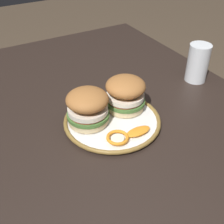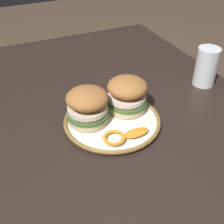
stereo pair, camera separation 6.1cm
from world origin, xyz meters
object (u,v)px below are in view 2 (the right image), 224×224
(drinking_glass, at_px, (206,69))
(sandwich_half_right, at_px, (127,94))
(dinner_plate, at_px, (112,120))
(sandwich_half_left, at_px, (87,105))
(dining_table, at_px, (118,145))

(drinking_glass, bearing_deg, sandwich_half_right, -82.71)
(dinner_plate, xyz_separation_m, drinking_glass, (-0.07, 0.39, 0.05))
(sandwich_half_left, height_order, sandwich_half_right, same)
(dinner_plate, distance_m, sandwich_half_right, 0.09)
(sandwich_half_left, relative_size, drinking_glass, 0.92)
(sandwich_half_left, bearing_deg, drinking_glass, 96.08)
(dinner_plate, distance_m, sandwich_half_left, 0.09)
(sandwich_half_right, bearing_deg, drinking_glass, 97.29)
(sandwich_half_right, height_order, drinking_glass, drinking_glass)
(sandwich_half_right, relative_size, drinking_glass, 1.09)
(dining_table, bearing_deg, dinner_plate, -93.43)
(dining_table, distance_m, dinner_plate, 0.11)
(sandwich_half_left, distance_m, drinking_glass, 0.45)
(sandwich_half_left, relative_size, sandwich_half_right, 0.84)
(dining_table, relative_size, dinner_plate, 4.95)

